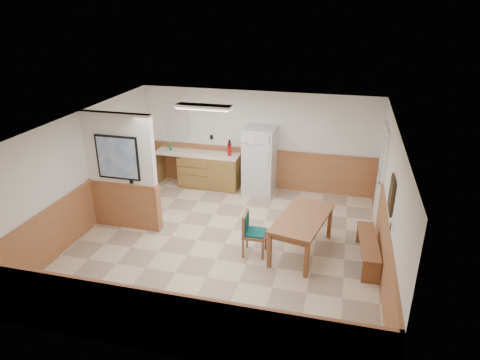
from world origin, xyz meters
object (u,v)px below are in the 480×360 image
(dining_chair, at_px, (250,230))
(dining_bench, at_px, (368,245))
(fire_extinguisher, at_px, (229,149))
(dining_table, at_px, (302,222))
(soap_bottle, at_px, (170,146))
(refrigerator, at_px, (259,161))

(dining_chair, bearing_deg, dining_bench, 4.45)
(fire_extinguisher, bearing_deg, dining_bench, -39.82)
(dining_table, distance_m, dining_bench, 1.27)
(dining_table, height_order, dining_bench, dining_table)
(dining_bench, xyz_separation_m, dining_chair, (-2.17, -0.25, 0.16))
(dining_chair, bearing_deg, soap_bottle, 131.85)
(refrigerator, relative_size, dining_bench, 1.14)
(dining_table, bearing_deg, fire_extinguisher, 141.66)
(refrigerator, xyz_separation_m, dining_table, (1.36, -2.54, -0.19))
(dining_bench, xyz_separation_m, fire_extinguisher, (-3.37, 2.62, 0.74))
(refrigerator, height_order, soap_bottle, refrigerator)
(dining_table, distance_m, soap_bottle, 4.57)
(refrigerator, distance_m, dining_table, 2.89)
(refrigerator, height_order, dining_chair, refrigerator)
(dining_chair, relative_size, soap_bottle, 3.91)
(dining_chair, height_order, fire_extinguisher, fire_extinguisher)
(dining_table, distance_m, dining_chair, 1.00)
(dining_table, xyz_separation_m, soap_bottle, (-3.74, 2.61, 0.35))
(refrigerator, bearing_deg, dining_chair, -79.35)
(refrigerator, bearing_deg, fire_extinguisher, 179.21)
(dining_bench, distance_m, dining_chair, 2.19)
(soap_bottle, bearing_deg, dining_bench, -27.99)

